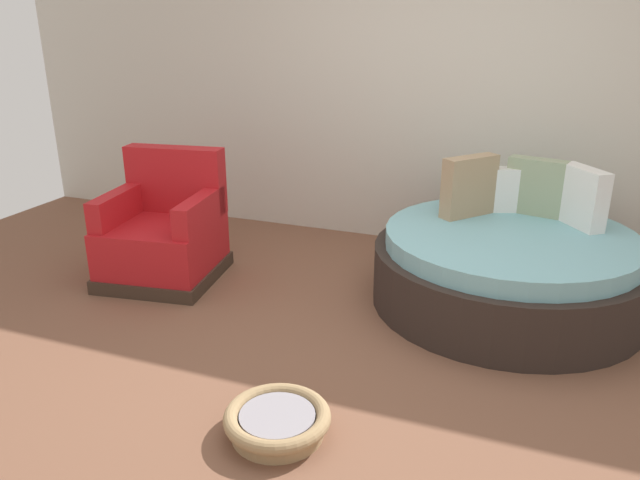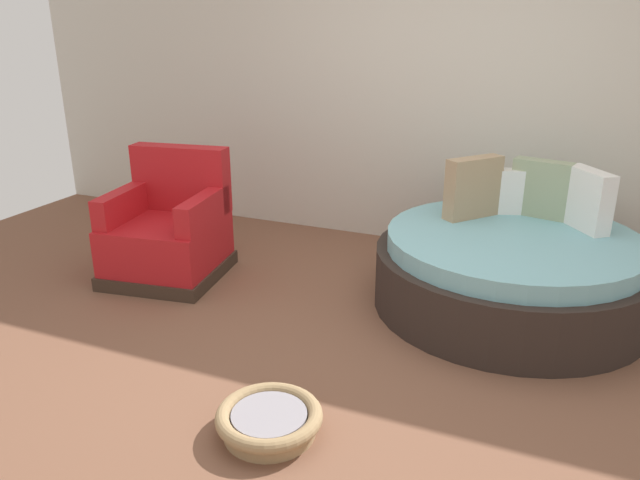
# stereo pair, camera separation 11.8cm
# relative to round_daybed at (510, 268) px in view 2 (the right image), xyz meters

# --- Properties ---
(ground_plane) EXTENTS (8.00, 8.00, 0.02)m
(ground_plane) POSITION_rel_round_daybed_xyz_m (-0.76, -0.99, -0.28)
(ground_plane) COLOR brown
(back_wall) EXTENTS (8.00, 0.12, 2.98)m
(back_wall) POSITION_rel_round_daybed_xyz_m (-0.76, 1.07, 1.22)
(back_wall) COLOR beige
(back_wall) RESTS_ON ground_plane
(round_daybed) EXTENTS (1.80, 1.80, 0.95)m
(round_daybed) POSITION_rel_round_daybed_xyz_m (0.00, 0.00, 0.00)
(round_daybed) COLOR #2D231E
(round_daybed) RESTS_ON ground_plane
(red_armchair) EXTENTS (0.90, 0.90, 0.94)m
(red_armchair) POSITION_rel_round_daybed_xyz_m (-2.44, -0.43, 0.06)
(red_armchair) COLOR #38281E
(red_armchair) RESTS_ON ground_plane
(pet_basket) EXTENTS (0.51, 0.51, 0.13)m
(pet_basket) POSITION_rel_round_daybed_xyz_m (-0.87, -1.85, -0.20)
(pet_basket) COLOR #9E7F56
(pet_basket) RESTS_ON ground_plane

